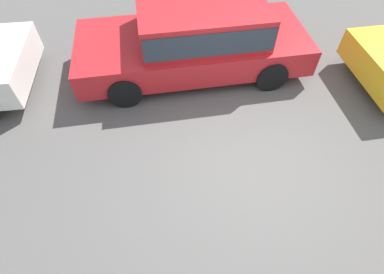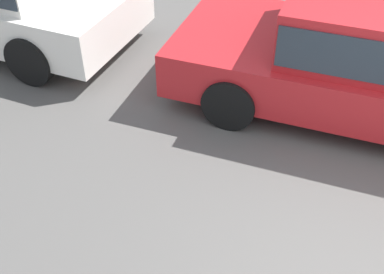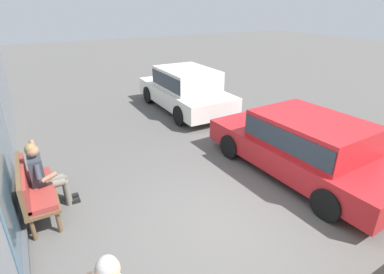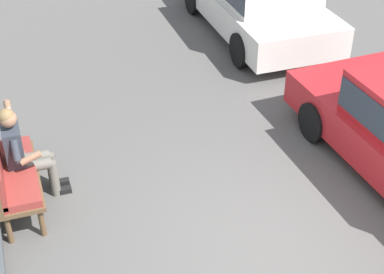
# 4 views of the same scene
# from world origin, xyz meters

# --- Properties ---
(ground_plane) EXTENTS (60.00, 60.00, 0.00)m
(ground_plane) POSITION_xyz_m (0.00, 0.00, 0.00)
(ground_plane) COLOR #565451
(bench) EXTENTS (1.49, 0.55, 1.02)m
(bench) POSITION_xyz_m (1.79, 2.90, 0.59)
(bench) COLOR brown
(bench) RESTS_ON ground_plane
(person_on_phone) EXTENTS (0.73, 0.74, 1.36)m
(person_on_phone) POSITION_xyz_m (1.95, 2.67, 0.72)
(person_on_phone) COLOR #6B665B
(person_on_phone) RESTS_ON ground_plane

